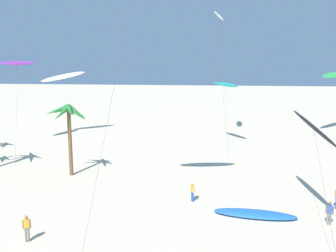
{
  "coord_description": "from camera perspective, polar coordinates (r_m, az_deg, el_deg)",
  "views": [
    {
      "loc": [
        1.9,
        -3.85,
        10.96
      ],
      "look_at": [
        -1.05,
        23.12,
        6.04
      ],
      "focal_mm": 40.05,
      "sensor_mm": 36.0,
      "label": 1
    }
  ],
  "objects": [
    {
      "name": "person_mid_field",
      "position": [
        24.85,
        -20.7,
        -14.22
      ],
      "size": [
        0.48,
        0.3,
        1.69
      ],
      "color": "slate",
      "rests_on": "ground"
    },
    {
      "name": "palm_tree_4",
      "position": [
        35.81,
        -14.93,
        1.43
      ],
      "size": [
        3.97,
        3.97,
        6.82
      ],
      "color": "brown",
      "rests_on": "ground"
    },
    {
      "name": "grounded_kite_2",
      "position": [
        27.67,
        13.09,
        -12.91
      ],
      "size": [
        5.89,
        2.2,
        0.37
      ],
      "color": "blue",
      "rests_on": "ground"
    },
    {
      "name": "flying_kite_4",
      "position": [
        55.17,
        -15.65,
        7.26
      ],
      "size": [
        5.95,
        5.78,
        9.38
      ],
      "color": "white",
      "rests_on": "ground"
    },
    {
      "name": "flying_kite_7",
      "position": [
        50.91,
        7.75,
        16.27
      ],
      "size": [
        2.1,
        8.53,
        17.03
      ],
      "color": "white",
      "rests_on": "ground"
    },
    {
      "name": "flying_kite_2",
      "position": [
        50.85,
        -21.93,
        8.88
      ],
      "size": [
        5.64,
        12.25,
        10.7
      ],
      "color": "purple",
      "rests_on": "ground"
    },
    {
      "name": "flying_kite_5",
      "position": [
        47.51,
        8.73,
        6.25
      ],
      "size": [
        3.68,
        8.76,
        8.14
      ],
      "color": "#19B2B7",
      "rests_on": "ground"
    },
    {
      "name": "person_foreground_walker",
      "position": [
        29.41,
        3.75,
        -9.81
      ],
      "size": [
        0.32,
        0.46,
        1.58
      ],
      "color": "#284CA3",
      "rests_on": "ground"
    },
    {
      "name": "person_far_watcher",
      "position": [
        27.66,
        23.37,
        -11.96
      ],
      "size": [
        0.49,
        0.28,
        1.62
      ],
      "color": "slate",
      "rests_on": "ground"
    },
    {
      "name": "flying_kite_6",
      "position": [
        27.55,
        21.3,
        -0.21
      ],
      "size": [
        2.03,
        12.71,
        7.32
      ],
      "color": "black",
      "rests_on": "ground"
    },
    {
      "name": "flying_kite_3",
      "position": [
        60.28,
        24.22,
        7.16
      ],
      "size": [
        6.8,
        8.08,
        9.29
      ],
      "color": "green",
      "rests_on": "ground"
    }
  ]
}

